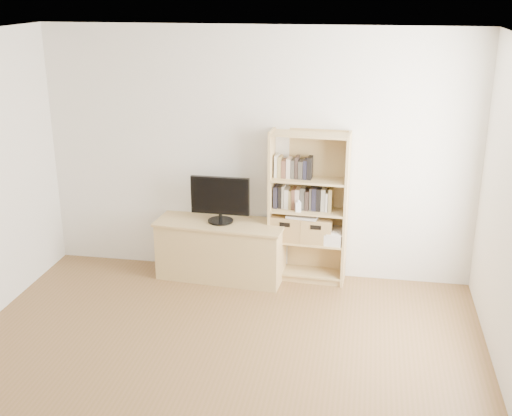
% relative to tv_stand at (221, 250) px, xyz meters
% --- Properties ---
extents(floor, '(4.50, 5.00, 0.01)m').
position_rel_tv_stand_xyz_m(floor, '(0.34, -2.25, -0.30)').
color(floor, brown).
rests_on(floor, ground).
extents(back_wall, '(4.50, 0.02, 2.60)m').
position_rel_tv_stand_xyz_m(back_wall, '(0.34, 0.25, 1.00)').
color(back_wall, silver).
rests_on(back_wall, floor).
extents(ceiling, '(4.50, 5.00, 0.01)m').
position_rel_tv_stand_xyz_m(ceiling, '(0.34, -2.25, 2.30)').
color(ceiling, white).
rests_on(ceiling, back_wall).
extents(tv_stand, '(1.34, 0.59, 0.60)m').
position_rel_tv_stand_xyz_m(tv_stand, '(0.00, 0.00, 0.00)').
color(tv_stand, tan).
rests_on(tv_stand, floor).
extents(bookshelf, '(0.81, 0.33, 1.59)m').
position_rel_tv_stand_xyz_m(bookshelf, '(0.90, 0.10, 0.50)').
color(bookshelf, tan).
rests_on(bookshelf, floor).
extents(television, '(0.61, 0.06, 0.48)m').
position_rel_tv_stand_xyz_m(television, '(0.00, 0.00, 0.57)').
color(television, black).
rests_on(television, tv_stand).
extents(books_row_mid, '(0.75, 0.20, 0.20)m').
position_rel_tv_stand_xyz_m(books_row_mid, '(0.90, 0.12, 0.58)').
color(books_row_mid, '#1F1E2D').
rests_on(books_row_mid, bookshelf).
extents(books_row_upper, '(0.39, 0.16, 0.20)m').
position_rel_tv_stand_xyz_m(books_row_upper, '(0.72, 0.13, 0.91)').
color(books_row_upper, '#1F1E2D').
rests_on(books_row_upper, bookshelf).
extents(baby_monitor, '(0.06, 0.05, 0.10)m').
position_rel_tv_stand_xyz_m(baby_monitor, '(0.81, 0.02, 0.53)').
color(baby_monitor, white).
rests_on(baby_monitor, bookshelf).
extents(basket_left, '(0.34, 0.29, 0.26)m').
position_rel_tv_stand_xyz_m(basket_left, '(0.69, 0.11, 0.27)').
color(basket_left, '#9C7746').
rests_on(basket_left, bookshelf).
extents(basket_right, '(0.32, 0.27, 0.26)m').
position_rel_tv_stand_xyz_m(basket_right, '(1.00, 0.09, 0.27)').
color(basket_right, '#9C7746').
rests_on(basket_right, bookshelf).
extents(laptop, '(0.34, 0.26, 0.02)m').
position_rel_tv_stand_xyz_m(laptop, '(0.85, 0.09, 0.42)').
color(laptop, silver).
rests_on(laptop, basket_left).
extents(magazine_stack, '(0.20, 0.27, 0.12)m').
position_rel_tv_stand_xyz_m(magazine_stack, '(1.17, 0.08, 0.20)').
color(magazine_stack, beige).
rests_on(magazine_stack, bookshelf).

